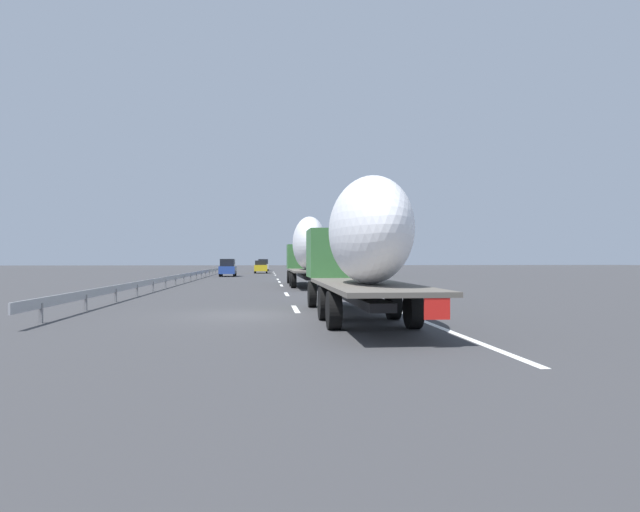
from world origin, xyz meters
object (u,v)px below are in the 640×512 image
Objects in this scene: truck_lead at (308,248)px; car_yellow_coupe at (261,267)px; truck_trailing at (360,244)px; car_silver_hatch at (263,265)px; car_blue_sedan at (228,268)px; road_sign at (320,256)px.

truck_lead reaches higher than car_yellow_coupe.
truck_trailing is 60.90m from car_yellow_coupe.
car_silver_hatch is at bearing 3.54° from truck_lead.
car_silver_hatch reaches higher than car_yellow_coupe.
car_blue_sedan is 1.28× the size of road_sign.
car_silver_hatch is (77.04, 3.42, -1.41)m from truck_trailing.
road_sign is (-16.12, -6.75, 1.37)m from car_yellow_coupe.
car_silver_hatch is 33.06m from road_sign.
car_blue_sedan is at bearing 82.56° from road_sign.
car_blue_sedan is 0.99× the size of car_silver_hatch.
car_blue_sedan is 31.27m from car_silver_hatch.
truck_trailing is 44.76m from road_sign.
road_sign is at bearing -168.62° from car_silver_hatch.
road_sign reaches higher than car_yellow_coupe.
truck_trailing is at bearing -171.06° from car_blue_sedan.
car_blue_sedan is 10.50m from road_sign.
truck_trailing reaches higher than car_yellow_coupe.
truck_lead is 39.17m from car_yellow_coupe.
truck_lead reaches higher than truck_trailing.
truck_trailing is at bearing 176.03° from road_sign.
car_yellow_coupe is at bearing 179.18° from car_silver_hatch.
car_blue_sedan is (24.19, 7.24, -1.73)m from truck_lead.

